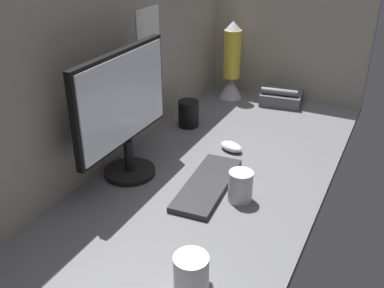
{
  "coord_description": "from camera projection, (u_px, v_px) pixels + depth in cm",
  "views": [
    {
      "loc": [
        -122.38,
        -55.11,
        81.03
      ],
      "look_at": [
        -5.0,
        0.0,
        14.0
      ],
      "focal_mm": 41.34,
      "sensor_mm": 36.0,
      "label": 1
    }
  ],
  "objects": [
    {
      "name": "monitor",
      "position": [
        124.0,
        108.0,
        1.45
      ],
      "size": [
        47.8,
        18.0,
        44.16
      ],
      "color": "black",
      "rests_on": "ground_plane"
    },
    {
      "name": "desk_phone",
      "position": [
        281.0,
        97.0,
        2.14
      ],
      "size": [
        19.45,
        21.16,
        8.8
      ],
      "color": "#4C4C51",
      "rests_on": "ground_plane"
    },
    {
      "name": "mug_ceramic_white",
      "position": [
        192.0,
        278.0,
        1.03
      ],
      "size": [
        12.41,
        8.34,
        12.6
      ],
      "color": "white",
      "rests_on": "ground_plane"
    },
    {
      "name": "cubicle_wall_back",
      "position": [
        113.0,
        70.0,
        1.56
      ],
      "size": [
        180.0,
        5.5,
        65.13
      ],
      "color": "gray",
      "rests_on": "ground_plane"
    },
    {
      "name": "lava_lamp",
      "position": [
        231.0,
        67.0,
        2.15
      ],
      "size": [
        11.54,
        11.54,
        37.76
      ],
      "color": "#A5A5AD",
      "rests_on": "ground_plane"
    },
    {
      "name": "ground_plane",
      "position": [
        208.0,
        177.0,
        1.57
      ],
      "size": [
        180.0,
        80.0,
        3.0
      ],
      "primitive_type": "cube",
      "color": "#515156"
    },
    {
      "name": "mouse",
      "position": [
        231.0,
        147.0,
        1.71
      ],
      "size": [
        8.38,
        10.89,
        3.4
      ],
      "primitive_type": "ellipsoid",
      "rotation": [
        0.0,
        0.0,
        -0.33
      ],
      "color": "silver",
      "rests_on": "ground_plane"
    },
    {
      "name": "cubicle_wall_side",
      "position": [
        286.0,
        30.0,
        2.11
      ],
      "size": [
        5.0,
        80.0,
        65.13
      ],
      "primitive_type": "cube",
      "color": "gray",
      "rests_on": "ground_plane"
    },
    {
      "name": "keyboard",
      "position": [
        207.0,
        184.0,
        1.48
      ],
      "size": [
        37.94,
        15.99,
        2.0
      ],
      "primitive_type": "cube",
      "rotation": [
        0.0,
        0.0,
        0.08
      ],
      "color": "#262628",
      "rests_on": "ground_plane"
    },
    {
      "name": "mug_steel",
      "position": [
        240.0,
        186.0,
        1.39
      ],
      "size": [
        7.81,
        7.81,
        10.32
      ],
      "color": "#B2B2B7",
      "rests_on": "ground_plane"
    },
    {
      "name": "mug_black_travel",
      "position": [
        188.0,
        114.0,
        1.89
      ],
      "size": [
        8.82,
        8.82,
        11.32
      ],
      "color": "black",
      "rests_on": "ground_plane"
    }
  ]
}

